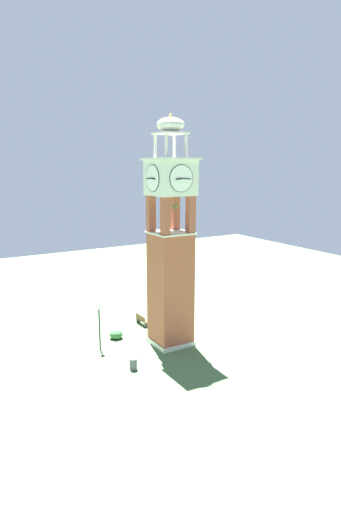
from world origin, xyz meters
name	(u,v)px	position (x,y,z in m)	size (l,w,h in m)	color
ground	(170,343)	(0.00, 0.00, 0.00)	(80.00, 80.00, 0.00)	#517547
clock_tower	(170,254)	(0.00, 0.00, 7.25)	(3.31, 3.31, 17.41)	#9E4C38
park_bench	(142,320)	(0.19, -4.64, 0.48)	(0.51, 1.62, 0.95)	brown
lamp_post	(99,318)	(5.23, -1.77, 2.51)	(0.36, 0.36, 3.58)	black
trash_bin	(133,364)	(4.50, 2.51, 0.40)	(0.52, 0.52, 0.80)	#4C4C51
shrub_near_entry	(116,334)	(3.33, -3.06, 0.37)	(1.07, 1.07, 0.75)	#336638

